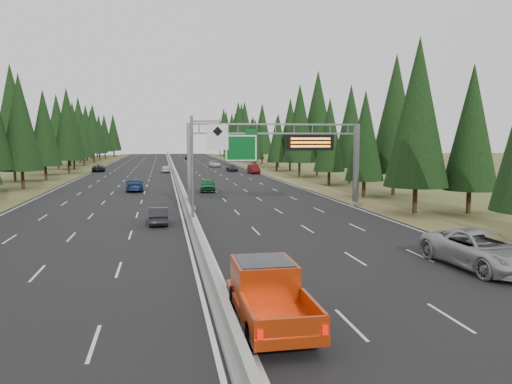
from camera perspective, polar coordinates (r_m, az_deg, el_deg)
The scene contains 19 objects.
road at distance 90.47m, azimuth -9.28°, elevation 1.94°, with size 32.00×260.00×0.08m, color black.
shoulder_right at distance 92.59m, azimuth 1.81°, elevation 2.10°, with size 3.60×260.00×0.06m, color olive.
shoulder_left at distance 91.81m, azimuth -20.46°, elevation 1.68°, with size 3.60×260.00×0.06m, color #4E5327.
median_barrier at distance 90.44m, azimuth -9.28°, elevation 2.17°, with size 0.70×260.00×0.85m.
sign_gantry at distance 46.42m, azimuth 3.05°, elevation 4.61°, with size 16.75×0.98×7.80m.
hov_sign_pole at distance 35.32m, azimuth -6.36°, elevation 3.24°, with size 2.80×0.50×8.00m.
tree_row_right at distance 91.22m, azimuth 5.05°, elevation 7.79°, with size 12.02×242.03×18.77m.
tree_row_left at distance 89.02m, azimuth -23.93°, elevation 7.10°, with size 11.57×242.31×17.95m.
silver_minivan at distance 27.14m, azimuth 24.36°, elevation -6.04°, with size 3.07×6.65×1.85m, color #A09FA3.
red_pickup at distance 17.87m, azimuth 1.24°, elevation -10.99°, with size 2.22×6.23×2.03m.
car_ahead_green at distance 61.02m, azimuth -5.52°, elevation 0.79°, with size 1.83×4.54×1.55m, color #155D2B.
car_ahead_dkred at distance 92.47m, azimuth -0.27°, elevation 2.63°, with size 1.71×4.91×1.62m, color #560C0F.
car_ahead_dkgrey at distance 98.71m, azimuth -2.77°, elevation 2.74°, with size 1.78×4.39×1.27m, color black.
car_ahead_white at distance 114.97m, azimuth -4.79°, elevation 3.22°, with size 2.29×4.97×1.38m, color silver.
car_ahead_far at distance 157.87m, azimuth -7.82°, elevation 3.97°, with size 1.70×4.23×1.44m, color black.
car_onc_near at distance 38.11m, azimuth -11.10°, elevation -2.67°, with size 1.37×3.92×1.29m, color black.
car_onc_blue at distance 62.93m, azimuth -13.69°, elevation 0.77°, with size 2.08×5.11×1.48m, color navy.
car_onc_white at distance 96.67m, azimuth -10.26°, elevation 2.61°, with size 1.61×4.01×1.37m, color silver.
car_onc_far at distance 102.93m, azimuth -17.54°, elevation 2.64°, with size 2.36×5.12×1.42m, color black.
Camera 1 is at (-2.01, -10.22, 6.45)m, focal length 35.00 mm.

